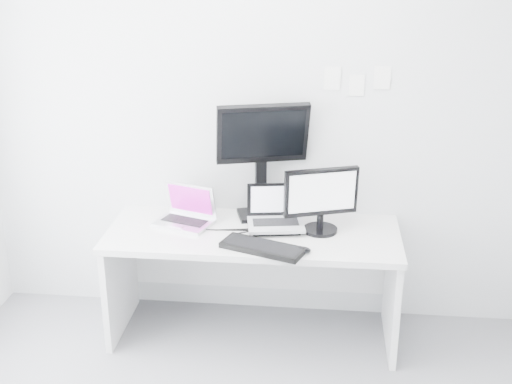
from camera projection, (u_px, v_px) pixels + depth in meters
The scene contains 12 objects.
back_wall at pixel (259, 119), 4.22m from camera, with size 3.60×3.60×0.00m, color silver.
desk at pixel (253, 284), 4.25m from camera, with size 1.80×0.70×0.73m, color silver.
macbook at pixel (183, 206), 4.17m from camera, with size 0.35×0.26×0.26m, color silver.
speaker at pixel (201, 202), 4.35m from camera, with size 0.09×0.09×0.17m, color black.
dell_laptop at pixel (276, 209), 4.09m from camera, with size 0.34×0.27×0.28m, color #AFB0B6.
rear_monitor at pixel (262, 159), 4.21m from camera, with size 0.57×0.21×0.78m, color black.
samsung_monitor at pixel (321, 200), 4.05m from camera, with size 0.46×0.21×0.42m, color black.
keyboard at pixel (263, 248), 3.87m from camera, with size 0.49×0.17×0.03m, color black.
mouse at pixel (302, 250), 3.84m from camera, with size 0.11×0.07×0.04m, color black.
wall_note_0 at pixel (332, 78), 4.08m from camera, with size 0.10×0.00×0.14m, color white.
wall_note_1 at pixel (357, 85), 4.08m from camera, with size 0.09×0.00×0.13m, color white.
wall_note_2 at pixel (382, 78), 4.04m from camera, with size 0.10×0.00×0.14m, color white.
Camera 1 is at (0.40, -2.49, 2.44)m, focal length 47.02 mm.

